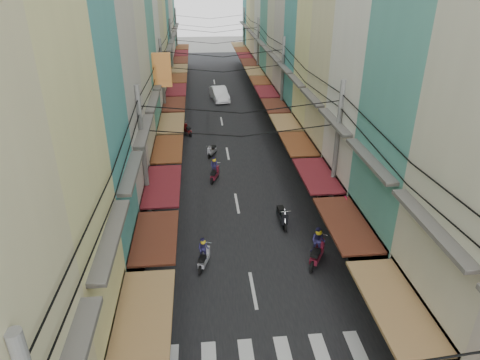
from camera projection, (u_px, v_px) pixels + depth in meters
ground at (248, 263)px, 20.98m from camera, size 160.00×160.00×0.00m
road at (223, 128)px, 38.84m from camera, size 10.00×80.00×0.02m
sidewalk_left at (151, 130)px, 38.26m from camera, size 3.00×80.00×0.06m
sidewalk_right at (293, 126)px, 39.39m from camera, size 3.00×80.00×0.06m
building_row_left at (114, 19)px, 30.76m from camera, size 7.80×67.67×23.70m
building_row_right at (328, 22)px, 32.20m from camera, size 7.80×68.98×22.59m
utility_poles at (226, 66)px, 31.48m from camera, size 10.20×66.13×8.20m
white_car at (220, 100)px, 47.21m from camera, size 5.35×2.71×1.81m
bicycle at (350, 234)px, 23.27m from camera, size 1.80×0.98×1.17m
moving_scooters at (246, 204)px, 25.23m from camera, size 6.93×20.80×2.00m
parked_scooters at (360, 315)px, 17.19m from camera, size 12.86×12.87×1.01m
pedestrians at (177, 232)px, 21.70m from camera, size 12.54×21.07×2.09m
market_umbrella at (434, 288)px, 15.86m from camera, size 2.49×2.49×2.63m
traffic_sign at (344, 211)px, 20.93m from camera, size 0.10×0.69×3.13m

